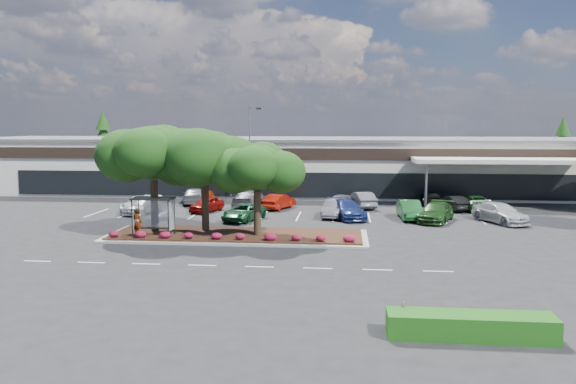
# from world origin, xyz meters

# --- Properties ---
(ground) EXTENTS (160.00, 160.00, 0.00)m
(ground) POSITION_xyz_m (0.00, 0.00, 0.00)
(ground) COLOR black
(ground) RESTS_ON ground
(retail_store) EXTENTS (80.40, 25.20, 6.25)m
(retail_store) POSITION_xyz_m (0.06, 33.91, 3.15)
(retail_store) COLOR beige
(retail_store) RESTS_ON ground
(landscape_island) EXTENTS (18.00, 6.00, 0.26)m
(landscape_island) POSITION_xyz_m (-2.00, 4.00, 0.12)
(landscape_island) COLOR gray
(landscape_island) RESTS_ON ground
(lane_markings) EXTENTS (33.12, 20.06, 0.01)m
(lane_markings) POSITION_xyz_m (-0.14, 10.42, 0.01)
(lane_markings) COLOR silver
(lane_markings) RESTS_ON ground
(shrub_row) EXTENTS (17.00, 0.80, 0.50)m
(shrub_row) POSITION_xyz_m (-2.00, 1.90, 0.51)
(shrub_row) COLOR maroon
(shrub_row) RESTS_ON landscape_island
(bus_shelter) EXTENTS (2.75, 1.55, 2.59)m
(bus_shelter) POSITION_xyz_m (-7.50, 2.95, 2.31)
(bus_shelter) COLOR black
(bus_shelter) RESTS_ON landscape_island
(island_tree_west) EXTENTS (7.20, 7.20, 7.89)m
(island_tree_west) POSITION_xyz_m (-8.00, 4.50, 4.21)
(island_tree_west) COLOR black
(island_tree_west) RESTS_ON landscape_island
(island_tree_mid) EXTENTS (6.60, 6.60, 7.32)m
(island_tree_mid) POSITION_xyz_m (-4.50, 5.20, 3.92)
(island_tree_mid) COLOR black
(island_tree_mid) RESTS_ON landscape_island
(island_tree_east) EXTENTS (5.80, 5.80, 6.50)m
(island_tree_east) POSITION_xyz_m (-0.50, 3.70, 3.51)
(island_tree_east) COLOR black
(island_tree_east) RESTS_ON landscape_island
(hedge_south_east) EXTENTS (6.00, 1.30, 0.90)m
(hedge_south_east) POSITION_xyz_m (10.00, -13.50, 0.45)
(hedge_south_east) COLOR #125215
(hedge_south_east) RESTS_ON ground
(conifer_north_west) EXTENTS (4.40, 4.40, 10.00)m
(conifer_north_west) POSITION_xyz_m (-30.00, 46.00, 5.00)
(conifer_north_west) COLOR black
(conifer_north_west) RESTS_ON ground
(conifer_north_east) EXTENTS (3.96, 3.96, 9.00)m
(conifer_north_east) POSITION_xyz_m (34.00, 44.00, 4.50)
(conifer_north_east) COLOR black
(conifer_north_east) RESTS_ON ground
(person_waiting) EXTENTS (0.80, 0.65, 1.88)m
(person_waiting) POSITION_xyz_m (-8.47, 2.38, 1.20)
(person_waiting) COLOR #594C47
(person_waiting) RESTS_ON landscape_island
(light_pole) EXTENTS (1.43, 0.52, 9.61)m
(light_pole) POSITION_xyz_m (-3.99, 21.91, 4.25)
(light_pole) COLOR gray
(light_pole) RESTS_ON ground
(survey_stake) EXTENTS (0.07, 0.14, 1.12)m
(survey_stake) POSITION_xyz_m (7.64, -13.00, 0.71)
(survey_stake) COLOR #9C7651
(survey_stake) RESTS_ON ground
(car_0) EXTENTS (2.60, 5.23, 1.42)m
(car_0) POSITION_xyz_m (-12.89, 14.46, 0.71)
(car_0) COLOR #AFB5BB
(car_0) RESTS_ON ground
(car_1) EXTENTS (2.47, 5.01, 1.40)m
(car_1) POSITION_xyz_m (-12.41, 13.86, 0.70)
(car_1) COLOR silver
(car_1) RESTS_ON ground
(car_2) EXTENTS (2.80, 4.34, 1.38)m
(car_2) POSITION_xyz_m (-6.90, 15.17, 0.69)
(car_2) COLOR maroon
(car_2) RESTS_ON ground
(car_3) EXTENTS (3.50, 5.26, 1.34)m
(car_3) POSITION_xyz_m (-2.79, 11.01, 0.67)
(car_3) COLOR #144123
(car_3) RESTS_ON ground
(car_4) EXTENTS (2.24, 4.62, 1.46)m
(car_4) POSITION_xyz_m (4.55, 13.37, 0.73)
(car_4) COLOR slate
(car_4) RESTS_ON ground
(car_5) EXTENTS (3.76, 5.73, 1.54)m
(car_5) POSITION_xyz_m (5.61, 12.76, 0.77)
(car_5) COLOR navy
(car_5) RESTS_ON ground
(car_6) EXTENTS (3.89, 5.66, 1.52)m
(car_6) POSITION_xyz_m (12.76, 11.93, 0.76)
(car_6) COLOR #1D4319
(car_6) RESTS_ON ground
(car_7) EXTENTS (1.87, 4.77, 1.55)m
(car_7) POSITION_xyz_m (10.80, 12.97, 0.77)
(car_7) COLOR #1A5623
(car_7) RESTS_ON ground
(car_8) EXTENTS (4.19, 5.74, 1.54)m
(car_8) POSITION_xyz_m (17.76, 11.91, 0.77)
(car_8) COLOR #BABABA
(car_8) RESTS_ON ground
(car_9) EXTENTS (3.09, 5.61, 1.54)m
(car_9) POSITION_xyz_m (-9.40, 20.23, 0.77)
(car_9) COLOR slate
(car_9) RESTS_ON ground
(car_10) EXTENTS (3.07, 4.42, 1.40)m
(car_10) POSITION_xyz_m (-8.54, 21.32, 0.70)
(car_10) COLOR #6B1C03
(car_10) RESTS_ON ground
(car_11) EXTENTS (2.90, 4.49, 1.40)m
(car_11) POSITION_xyz_m (-0.66, 17.61, 0.70)
(car_11) COLOR maroon
(car_11) RESTS_ON ground
(car_12) EXTENTS (3.29, 6.19, 1.71)m
(car_12) POSITION_xyz_m (-3.29, 17.77, 0.85)
(car_12) COLOR #4D4C53
(car_12) RESTS_ON ground
(car_13) EXTENTS (2.87, 4.90, 1.53)m
(car_13) POSITION_xyz_m (7.00, 19.06, 0.76)
(car_13) COLOR slate
(car_13) RESTS_ON ground
(car_14) EXTENTS (3.28, 4.96, 1.34)m
(car_14) POSITION_xyz_m (5.26, 18.36, 0.67)
(car_14) COLOR #515157
(car_14) RESTS_ON ground
(car_15) EXTENTS (2.15, 4.75, 1.35)m
(car_15) POSITION_xyz_m (13.86, 21.73, 0.68)
(car_15) COLOR black
(car_15) RESTS_ON ground
(car_16) EXTENTS (2.81, 4.42, 1.37)m
(car_16) POSITION_xyz_m (15.17, 18.29, 0.69)
(car_16) COLOR black
(car_16) RESTS_ON ground
(car_17) EXTENTS (2.52, 5.02, 1.36)m
(car_17) POSITION_xyz_m (17.33, 18.70, 0.68)
(car_17) COLOR #1D521C
(car_17) RESTS_ON ground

